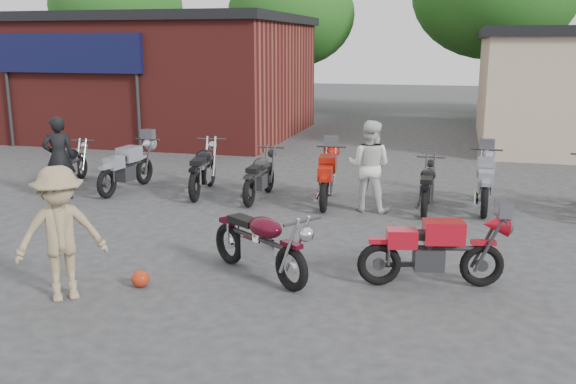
% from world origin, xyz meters
% --- Properties ---
extents(ground, '(90.00, 90.00, 0.00)m').
position_xyz_m(ground, '(0.00, 0.00, 0.00)').
color(ground, '#323234').
extents(brick_building, '(12.00, 8.00, 4.00)m').
position_xyz_m(brick_building, '(-9.00, 14.00, 2.00)').
color(brick_building, maroon).
rests_on(brick_building, ground).
extents(tree_0, '(6.56, 6.56, 8.20)m').
position_xyz_m(tree_0, '(-14.00, 22.00, 4.10)').
color(tree_0, '#164B14').
rests_on(tree_0, ground).
extents(tree_1, '(5.92, 5.92, 7.40)m').
position_xyz_m(tree_1, '(-5.00, 22.00, 3.70)').
color(tree_1, '#164B14').
rests_on(tree_1, ground).
extents(tree_2, '(7.04, 7.04, 8.80)m').
position_xyz_m(tree_2, '(4.00, 22.00, 4.40)').
color(tree_2, '#164B14').
rests_on(tree_2, ground).
extents(vintage_motorcycle, '(2.04, 1.71, 1.17)m').
position_xyz_m(vintage_motorcycle, '(0.11, 0.45, 0.59)').
color(vintage_motorcycle, '#450817').
rests_on(vintage_motorcycle, ground).
extents(sportbike, '(2.05, 1.06, 1.13)m').
position_xyz_m(sportbike, '(2.54, 0.73, 0.57)').
color(sportbike, red).
rests_on(sportbike, ground).
extents(helmet, '(0.26, 0.26, 0.24)m').
position_xyz_m(helmet, '(-1.39, -0.34, 0.12)').
color(helmet, '#A72A11').
rests_on(helmet, ground).
extents(person_dark, '(0.78, 0.74, 1.80)m').
position_xyz_m(person_dark, '(-5.48, 3.92, 0.90)').
color(person_dark, black).
rests_on(person_dark, ground).
extents(person_light, '(0.97, 0.79, 1.83)m').
position_xyz_m(person_light, '(1.10, 4.63, 0.91)').
color(person_light, silver).
rests_on(person_light, ground).
extents(person_tan, '(1.32, 1.25, 1.79)m').
position_xyz_m(person_tan, '(-2.16, -0.97, 0.90)').
color(person_tan, '#97815D').
rests_on(person_tan, ground).
extents(row_bike_0, '(0.86, 1.90, 1.06)m').
position_xyz_m(row_bike_0, '(-6.13, 5.26, 0.53)').
color(row_bike_0, black).
rests_on(row_bike_0, ground).
extents(row_bike_1, '(0.86, 2.11, 1.20)m').
position_xyz_m(row_bike_1, '(-4.48, 5.01, 0.60)').
color(row_bike_1, '#989AA6').
rests_on(row_bike_1, ground).
extents(row_bike_2, '(1.04, 2.22, 1.24)m').
position_xyz_m(row_bike_2, '(-2.69, 5.18, 0.62)').
color(row_bike_2, black).
rests_on(row_bike_2, ground).
extents(row_bike_3, '(0.65, 1.95, 1.13)m').
position_xyz_m(row_bike_3, '(-1.31, 5.01, 0.57)').
color(row_bike_3, '#272629').
rests_on(row_bike_3, ground).
extents(row_bike_4, '(0.91, 2.13, 1.20)m').
position_xyz_m(row_bike_4, '(0.18, 5.01, 0.60)').
color(row_bike_4, red).
rests_on(row_bike_4, ground).
extents(row_bike_5, '(0.63, 1.85, 1.07)m').
position_xyz_m(row_bike_5, '(2.24, 4.97, 0.53)').
color(row_bike_5, black).
rests_on(row_bike_5, ground).
extents(row_bike_6, '(0.75, 2.11, 1.21)m').
position_xyz_m(row_bike_6, '(3.37, 5.38, 0.61)').
color(row_bike_6, gray).
rests_on(row_bike_6, ground).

